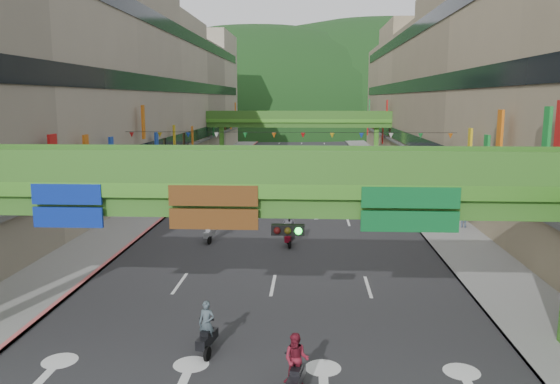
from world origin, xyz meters
TOP-DOWN VIEW (x-y plane):
  - road_slab at (0.00, 50.00)m, footprint 18.00×140.00m
  - sidewalk_left at (-11.00, 50.00)m, footprint 4.00×140.00m
  - sidewalk_right at (11.00, 50.00)m, footprint 4.00×140.00m
  - curb_left at (-9.10, 50.00)m, footprint 0.20×140.00m
  - curb_right at (9.10, 50.00)m, footprint 0.20×140.00m
  - building_row_left at (-18.93, 50.00)m, footprint 12.80×95.00m
  - building_row_right at (18.93, 50.00)m, footprint 12.80×95.00m
  - overpass_near at (0.93, 5.38)m, footprint 28.00×12.27m
  - overpass_far at (0.00, 65.00)m, footprint 28.00×2.20m
  - hill_left at (-15.00, 160.00)m, footprint 168.00×140.00m
  - hill_right at (25.00, 180.00)m, footprint 208.00×176.00m
  - bunting_string at (0.00, 30.00)m, footprint 26.00×0.36m
  - scooter_rider_near at (-1.81, 4.85)m, footprint 0.70×1.59m
  - scooter_rider_mid at (1.36, 2.33)m, footprint 0.87×1.59m
  - scooter_rider_left at (-4.47, 19.77)m, footprint 0.96×1.59m
  - scooter_rider_far at (0.49, 19.08)m, footprint 0.97×1.60m
  - parked_scooter_row at (8.80, 30.00)m, footprint 1.60×11.55m
  - car_silver at (-7.00, 41.43)m, footprint 2.00×4.76m
  - car_yellow at (4.32, 72.86)m, footprint 1.92×4.07m
  - pedestrian_red at (12.20, 31.83)m, footprint 0.98×0.92m
  - pedestrian_dark at (12.20, 28.06)m, footprint 1.05×0.81m
  - pedestrian_blue at (12.20, 24.04)m, footprint 1.04×0.89m

SIDE VIEW (x-z plane):
  - hill_left at x=-15.00m, z-range -56.00..56.00m
  - hill_right at x=25.00m, z-range -64.00..64.00m
  - road_slab at x=0.00m, z-range 0.00..0.02m
  - sidewalk_left at x=-11.00m, z-range 0.00..0.15m
  - sidewalk_right at x=11.00m, z-range 0.00..0.15m
  - curb_left at x=-9.10m, z-range 0.00..0.18m
  - curb_right at x=9.10m, z-range 0.00..0.18m
  - parked_scooter_row at x=8.80m, z-range -0.02..1.06m
  - car_yellow at x=4.32m, z-range 0.00..1.35m
  - car_silver at x=-7.00m, z-range 0.00..1.53m
  - pedestrian_red at x=12.20m, z-range 0.00..1.60m
  - pedestrian_dark at x=12.20m, z-range 0.00..1.66m
  - scooter_rider_near at x=-1.81m, z-range -0.08..1.83m
  - scooter_rider_left at x=-4.47m, z-range -0.01..1.89m
  - pedestrian_blue at x=12.20m, z-range 0.00..1.88m
  - scooter_rider_mid at x=1.36m, z-range 0.02..1.96m
  - scooter_rider_far at x=0.49m, z-range 0.03..2.23m
  - overpass_near at x=0.93m, z-range 1.66..8.76m
  - overpass_far at x=0.00m, z-range 1.85..8.95m
  - bunting_string at x=0.00m, z-range 5.73..6.19m
  - building_row_left at x=-18.93m, z-range -0.04..18.96m
  - building_row_right at x=18.93m, z-range -0.04..18.96m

